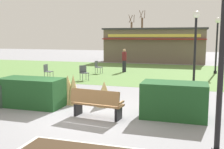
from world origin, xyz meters
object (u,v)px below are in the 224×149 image
(cafe_chair_east, at_px, (47,70))
(food_kiosk, at_px, (155,45))
(person_strolling, at_px, (124,60))
(parked_car_center_slot, at_px, (167,52))
(cafe_chair_center, at_px, (84,72))
(lamppost_near, at_px, (222,45))
(lamppost_mid, at_px, (195,39))
(parked_car_west_slot, at_px, (127,51))
(cafe_chair_north, at_px, (98,66))
(tree_right_bg, at_px, (131,37))
(lamppost_far, at_px, (217,38))
(park_bench, at_px, (97,103))
(tree_left_bg, at_px, (142,35))

(cafe_chair_east, bearing_deg, food_kiosk, 70.82)
(person_strolling, height_order, parked_car_center_slot, person_strolling)
(cafe_chair_east, xyz_separation_m, cafe_chair_center, (2.38, 0.08, 0.00))
(lamppost_near, xyz_separation_m, lamppost_mid, (-0.56, 8.40, 0.00))
(food_kiosk, height_order, parked_car_center_slot, food_kiosk)
(lamppost_mid, bearing_deg, parked_car_west_slot, 112.40)
(cafe_chair_east, xyz_separation_m, parked_car_center_slot, (5.23, 20.58, 0.12))
(person_strolling, bearing_deg, cafe_chair_north, 19.44)
(person_strolling, bearing_deg, tree_right_bg, -100.65)
(lamppost_far, xyz_separation_m, person_strolling, (-6.34, -1.05, -1.59))
(food_kiosk, bearing_deg, lamppost_far, -55.99)
(park_bench, xyz_separation_m, tree_left_bg, (-4.67, 32.26, 2.31))
(lamppost_near, height_order, lamppost_mid, same)
(park_bench, xyz_separation_m, cafe_chair_north, (-3.56, 9.96, 0.05))
(park_bench, distance_m, cafe_chair_east, 8.94)
(cafe_chair_center, distance_m, tree_left_bg, 25.46)
(parked_car_west_slot, xyz_separation_m, tree_right_bg, (-0.40, 4.22, 1.83))
(cafe_chair_center, distance_m, tree_right_bg, 24.95)
(cafe_chair_north, relative_size, parked_car_west_slot, 0.21)
(person_strolling, relative_size, parked_car_west_slot, 0.40)
(park_bench, bearing_deg, cafe_chair_center, 115.80)
(cafe_chair_center, xyz_separation_m, tree_right_bg, (-2.76, 24.72, 1.95))
(parked_car_west_slot, bearing_deg, parked_car_center_slot, -0.03)
(lamppost_near, bearing_deg, person_strolling, 112.42)
(cafe_chair_center, height_order, person_strolling, person_strolling)
(parked_car_west_slot, height_order, tree_left_bg, tree_left_bg)
(lamppost_near, xyz_separation_m, cafe_chair_north, (-7.05, 11.91, -1.92))
(parked_car_west_slot, bearing_deg, person_strolling, -76.98)
(cafe_chair_east, bearing_deg, lamppost_mid, -2.68)
(lamppost_near, xyz_separation_m, person_strolling, (-5.49, 13.30, -1.59))
(parked_car_west_slot, bearing_deg, park_bench, -78.24)
(parked_car_center_slot, height_order, tree_left_bg, tree_left_bg)
(food_kiosk, xyz_separation_m, cafe_chair_north, (-2.53, -10.42, -1.18))
(parked_car_west_slot, distance_m, tree_left_bg, 5.38)
(lamppost_near, bearing_deg, lamppost_mid, 93.80)
(park_bench, relative_size, person_strolling, 1.04)
(person_strolling, bearing_deg, parked_car_center_slot, -117.41)
(lamppost_mid, relative_size, tree_right_bg, 0.68)
(person_strolling, bearing_deg, park_bench, 77.84)
(cafe_chair_east, bearing_deg, parked_car_west_slot, 89.94)
(lamppost_near, relative_size, cafe_chair_north, 4.34)
(lamppost_near, xyz_separation_m, tree_right_bg, (-9.61, 33.61, 0.03))
(cafe_chair_center, bearing_deg, lamppost_mid, -4.41)
(lamppost_mid, bearing_deg, tree_right_bg, 109.75)
(person_strolling, relative_size, parked_car_center_slot, 0.40)
(lamppost_mid, relative_size, parked_car_west_slot, 0.90)
(person_strolling, bearing_deg, lamppost_mid, 113.08)
(tree_left_bg, relative_size, tree_right_bg, 1.11)
(tree_right_bg, bearing_deg, lamppost_mid, -70.25)
(lamppost_far, xyz_separation_m, parked_car_center_slot, (-4.85, 15.03, -1.81))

